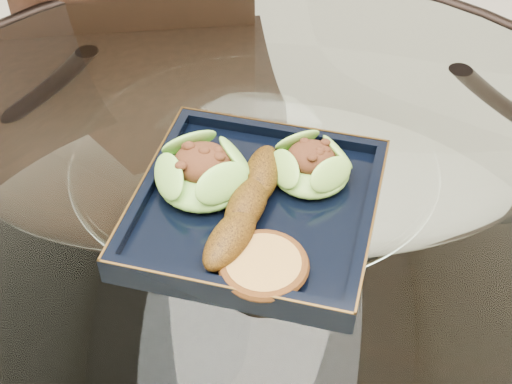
{
  "coord_description": "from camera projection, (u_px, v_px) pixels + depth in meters",
  "views": [
    {
      "loc": [
        0.06,
        -0.62,
        1.36
      ],
      "look_at": [
        0.01,
        -0.05,
        0.8
      ],
      "focal_mm": 50.0,
      "sensor_mm": 36.0,
      "label": 1
    }
  ],
  "objects": [
    {
      "name": "crumb_patty",
      "position": [
        264.0,
        266.0,
        0.74
      ],
      "size": [
        0.09,
        0.09,
        0.02
      ],
      "primitive_type": "cylinder",
      "rotation": [
        0.0,
        0.0,
        -0.11
      ],
      "color": "#B8833D",
      "rests_on": "navy_plate"
    },
    {
      "name": "roasted_plantain",
      "position": [
        247.0,
        205.0,
        0.79
      ],
      "size": [
        0.09,
        0.2,
        0.04
      ],
      "primitive_type": "ellipsoid",
      "rotation": [
        0.0,
        0.0,
        1.33
      ],
      "color": "#5C3709",
      "rests_on": "navy_plate"
    },
    {
      "name": "lettuce_wrap_right",
      "position": [
        311.0,
        167.0,
        0.84
      ],
      "size": [
        0.11,
        0.11,
        0.03
      ],
      "primitive_type": "ellipsoid",
      "rotation": [
        0.0,
        0.0,
        0.18
      ],
      "color": "#61A730",
      "rests_on": "navy_plate"
    },
    {
      "name": "lettuce_wrap_left",
      "position": [
        203.0,
        174.0,
        0.82
      ],
      "size": [
        0.12,
        0.12,
        0.04
      ],
      "primitive_type": "ellipsoid",
      "rotation": [
        0.0,
        0.0,
        0.17
      ],
      "color": "#62A730",
      "rests_on": "navy_plate"
    },
    {
      "name": "dining_table",
      "position": [
        254.0,
        273.0,
        0.98
      ],
      "size": [
        1.13,
        1.13,
        0.77
      ],
      "color": "white",
      "rests_on": "ground"
    },
    {
      "name": "dining_chair",
      "position": [
        145.0,
        135.0,
        1.26
      ],
      "size": [
        0.5,
        0.5,
        0.99
      ],
      "rotation": [
        0.0,
        0.0,
        0.18
      ],
      "color": "black",
      "rests_on": "ground"
    },
    {
      "name": "navy_plate",
      "position": [
        256.0,
        211.0,
        0.82
      ],
      "size": [
        0.31,
        0.31,
        0.02
      ],
      "primitive_type": "cube",
      "rotation": [
        0.0,
        0.0,
        -0.17
      ],
      "color": "black",
      "rests_on": "dining_table"
    }
  ]
}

